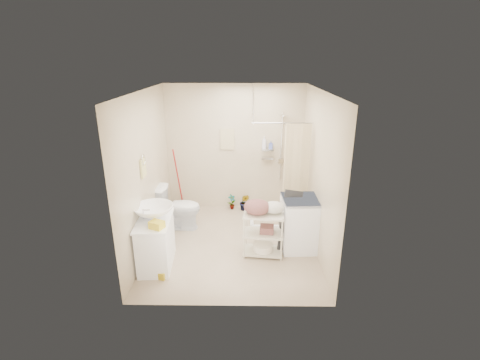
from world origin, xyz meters
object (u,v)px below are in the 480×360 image
(vanity, at_px, (156,242))
(washing_machine, at_px, (300,223))
(toilet, at_px, (178,207))
(laundry_rack, at_px, (263,230))

(vanity, height_order, washing_machine, washing_machine)
(vanity, bearing_deg, toilet, 80.90)
(washing_machine, distance_m, laundry_rack, 0.67)
(laundry_rack, bearing_deg, toilet, 155.11)
(vanity, bearing_deg, washing_machine, 9.99)
(toilet, bearing_deg, vanity, 177.87)
(toilet, height_order, washing_machine, washing_machine)
(washing_machine, height_order, laundry_rack, washing_machine)
(washing_machine, xyz_separation_m, laundry_rack, (-0.63, -0.24, -0.01))
(toilet, relative_size, laundry_rack, 0.95)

